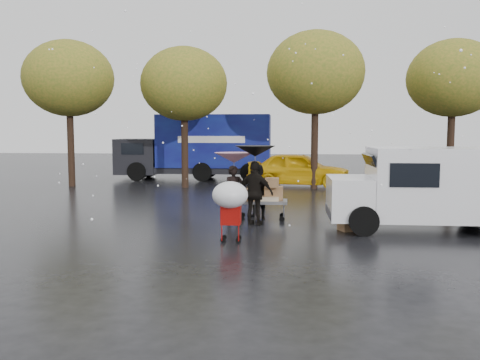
# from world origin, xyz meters

# --- Properties ---
(ground) EXTENTS (90.00, 90.00, 0.00)m
(ground) POSITION_xyz_m (0.00, 0.00, 0.00)
(ground) COLOR black
(ground) RESTS_ON ground
(person_pink) EXTENTS (0.68, 0.54, 1.62)m
(person_pink) POSITION_xyz_m (-0.32, 1.48, 0.81)
(person_pink) COLOR black
(person_pink) RESTS_ON ground
(person_middle) EXTENTS (1.01, 0.95, 1.64)m
(person_middle) POSITION_xyz_m (0.39, 1.74, 0.82)
(person_middle) COLOR black
(person_middle) RESTS_ON ground
(person_black) EXTENTS (1.14, 0.72, 1.80)m
(person_black) POSITION_xyz_m (0.35, 0.72, 0.90)
(person_black) COLOR black
(person_black) RESTS_ON ground
(umbrella_pink) EXTENTS (1.16, 1.16, 2.00)m
(umbrella_pink) POSITION_xyz_m (-0.32, 1.48, 1.85)
(umbrella_pink) COLOR #4C4C4C
(umbrella_pink) RESTS_ON ground
(umbrella_black) EXTENTS (1.13, 1.13, 2.23)m
(umbrella_black) POSITION_xyz_m (0.35, 0.72, 2.08)
(umbrella_black) COLOR #4C4C4C
(umbrella_black) RESTS_ON ground
(vendor_cart) EXTENTS (1.52, 0.80, 1.27)m
(vendor_cart) POSITION_xyz_m (0.58, 1.58, 0.73)
(vendor_cart) COLOR slate
(vendor_cart) RESTS_ON ground
(shopping_cart) EXTENTS (0.84, 0.84, 1.46)m
(shopping_cart) POSITION_xyz_m (-0.09, -1.62, 1.06)
(shopping_cart) COLOR #9E0C09
(shopping_cart) RESTS_ON ground
(white_van) EXTENTS (4.91, 2.18, 2.20)m
(white_van) POSITION_xyz_m (4.98, 0.43, 1.16)
(white_van) COLOR white
(white_van) RESTS_ON ground
(blue_truck) EXTENTS (8.30, 2.60, 3.50)m
(blue_truck) POSITION_xyz_m (-3.48, 13.95, 1.76)
(blue_truck) COLOR #0F0C63
(blue_truck) RESTS_ON ground
(box_ground_near) EXTENTS (0.66, 0.60, 0.48)m
(box_ground_near) POSITION_xyz_m (2.91, 0.16, 0.24)
(box_ground_near) COLOR brown
(box_ground_near) RESTS_ON ground
(box_ground_far) EXTENTS (0.51, 0.43, 0.35)m
(box_ground_far) POSITION_xyz_m (3.19, 0.54, 0.18)
(box_ground_far) COLOR brown
(box_ground_far) RESTS_ON ground
(yellow_taxi) EXTENTS (5.09, 2.78, 1.64)m
(yellow_taxi) POSITION_xyz_m (1.82, 10.86, 0.82)
(yellow_taxi) COLOR #EDB40C
(yellow_taxi) RESTS_ON ground
(tree_row) EXTENTS (21.60, 4.40, 7.12)m
(tree_row) POSITION_xyz_m (-0.47, 10.00, 5.02)
(tree_row) COLOR black
(tree_row) RESTS_ON ground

